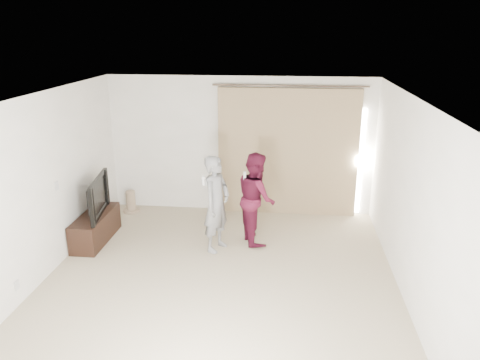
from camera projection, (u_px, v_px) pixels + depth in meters
name	position (u px, v px, depth m)	size (l,w,h in m)	color
floor	(220.00, 280.00, 6.67)	(5.50, 5.50, 0.00)	tan
wall_back	(240.00, 146.00, 8.86)	(5.00, 0.04, 2.60)	white
wall_left	(41.00, 188.00, 6.51)	(0.04, 5.50, 2.60)	white
ceiling	(217.00, 97.00, 5.86)	(5.00, 5.50, 0.01)	silver
curtain	(288.00, 153.00, 8.73)	(2.80, 0.11, 2.46)	tan
tv_console	(96.00, 227.00, 7.85)	(0.42, 1.23, 0.47)	black
tv	(92.00, 196.00, 7.67)	(1.12, 0.15, 0.65)	black
scratching_post	(131.00, 203.00, 9.09)	(0.32, 0.32, 0.42)	tan
person_man	(217.00, 204.00, 7.38)	(0.56, 0.67, 1.56)	slate
person_woman	(256.00, 198.00, 7.69)	(0.79, 0.89, 1.53)	#511127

